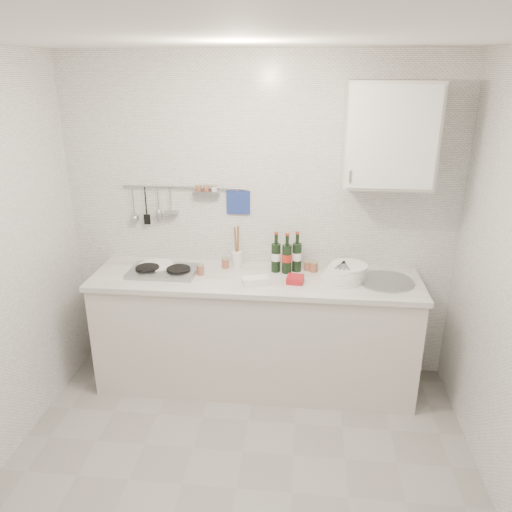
% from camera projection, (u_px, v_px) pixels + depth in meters
% --- Properties ---
extents(floor, '(3.00, 3.00, 0.00)m').
position_uv_depth(floor, '(236.00, 488.00, 3.00)').
color(floor, gray).
rests_on(floor, ground).
extents(ceiling, '(3.00, 3.00, 0.00)m').
position_uv_depth(ceiling, '(228.00, 36.00, 2.12)').
color(ceiling, silver).
rests_on(ceiling, back_wall).
extents(back_wall, '(3.00, 0.02, 2.50)m').
position_uv_depth(back_wall, '(259.00, 222.00, 3.86)').
color(back_wall, silver).
rests_on(back_wall, floor).
extents(counter, '(2.44, 0.64, 0.96)m').
position_uv_depth(counter, '(256.00, 334.00, 3.87)').
color(counter, beige).
rests_on(counter, floor).
extents(wall_rail, '(0.98, 0.09, 0.34)m').
position_uv_depth(wall_rail, '(182.00, 199.00, 3.83)').
color(wall_rail, '#93969B').
rests_on(wall_rail, back_wall).
extents(wall_cabinet, '(0.60, 0.38, 0.70)m').
position_uv_depth(wall_cabinet, '(390.00, 135.00, 3.36)').
color(wall_cabinet, beige).
rests_on(wall_cabinet, back_wall).
extents(plate_stack_hob, '(0.28, 0.28, 0.04)m').
position_uv_depth(plate_stack_hob, '(155.00, 267.00, 3.84)').
color(plate_stack_hob, '#4E6FB1').
rests_on(plate_stack_hob, counter).
extents(plate_stack_sink, '(0.34, 0.32, 0.12)m').
position_uv_depth(plate_stack_sink, '(345.00, 273.00, 3.63)').
color(plate_stack_sink, white).
rests_on(plate_stack_sink, counter).
extents(wine_bottles, '(0.23, 0.11, 0.31)m').
position_uv_depth(wine_bottles, '(287.00, 252.00, 3.74)').
color(wine_bottles, black).
rests_on(wine_bottles, counter).
extents(butter_dish, '(0.21, 0.15, 0.06)m').
position_uv_depth(butter_dish, '(255.00, 281.00, 3.55)').
color(butter_dish, white).
rests_on(butter_dish, counter).
extents(strawberry_punnet, '(0.13, 0.13, 0.05)m').
position_uv_depth(strawberry_punnet, '(295.00, 279.00, 3.59)').
color(strawberry_punnet, red).
rests_on(strawberry_punnet, counter).
extents(utensil_crock, '(0.08, 0.08, 0.33)m').
position_uv_depth(utensil_crock, '(237.00, 257.00, 3.87)').
color(utensil_crock, white).
rests_on(utensil_crock, counter).
extents(jar_a, '(0.06, 0.06, 0.08)m').
position_uv_depth(jar_a, '(225.00, 263.00, 3.86)').
color(jar_a, '#92543A').
rests_on(jar_a, counter).
extents(jar_b, '(0.07, 0.07, 0.08)m').
position_uv_depth(jar_b, '(314.00, 266.00, 3.79)').
color(jar_b, '#92543A').
rests_on(jar_b, counter).
extents(jar_c, '(0.06, 0.06, 0.08)m').
position_uv_depth(jar_c, '(308.00, 265.00, 3.81)').
color(jar_c, '#92543A').
rests_on(jar_c, counter).
extents(jar_d, '(0.06, 0.06, 0.08)m').
position_uv_depth(jar_d, '(201.00, 269.00, 3.72)').
color(jar_d, '#92543A').
rests_on(jar_d, counter).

